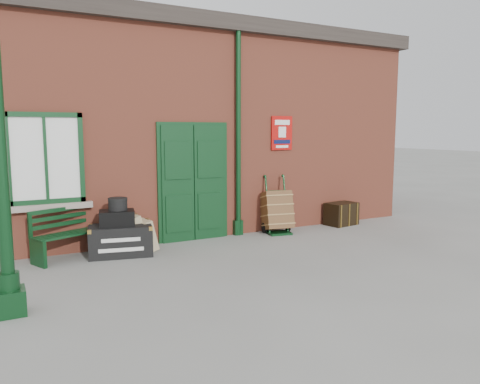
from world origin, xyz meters
TOP-DOWN VIEW (x-y plane):
  - ground at (0.00, 0.00)m, footprint 80.00×80.00m
  - station_building at (-0.00, 3.49)m, footprint 10.30×4.30m
  - canopy_column at (-3.60, -1.00)m, footprint 0.34×0.34m
  - bench at (-2.54, 1.27)m, footprint 1.47×0.96m
  - houdini_trunk at (-1.84, 0.98)m, footprint 1.13×0.78m
  - strongbox at (-1.89, 0.98)m, footprint 0.65×0.53m
  - hatbox at (-1.86, 1.01)m, footprint 0.37×0.37m
  - suitcase_back at (-1.53, 1.20)m, footprint 0.40×0.50m
  - suitcase_front at (-1.35, 1.10)m, footprint 0.35×0.44m
  - porter_trolley at (1.45, 1.23)m, footprint 0.67×0.71m
  - dark_trunk at (3.17, 1.25)m, footprint 0.76×0.56m

SIDE VIEW (x-z plane):
  - ground at x=0.00m, z-range 0.00..0.00m
  - dark_trunk at x=3.17m, z-range 0.00..0.50m
  - houdini_trunk at x=-1.84m, z-range 0.00..0.52m
  - suitcase_front at x=-1.35m, z-range 0.00..0.56m
  - suitcase_back at x=-1.53m, z-range 0.00..0.65m
  - bench at x=-2.54m, z-range 0.00..0.88m
  - porter_trolley at x=1.45m, z-range -0.13..1.03m
  - strongbox at x=-1.89m, z-range 0.52..0.78m
  - hatbox at x=-1.86m, z-range 0.78..0.98m
  - canopy_column at x=-3.60m, z-range -0.40..3.21m
  - station_building at x=0.00m, z-range -0.02..4.34m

